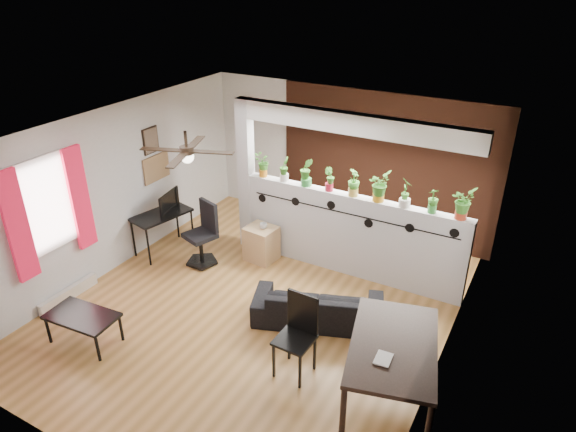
{
  "coord_description": "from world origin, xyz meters",
  "views": [
    {
      "loc": [
        3.34,
        -5.12,
        4.53
      ],
      "look_at": [
        0.18,
        0.6,
        1.25
      ],
      "focal_mm": 32.0,
      "sensor_mm": 36.0,
      "label": 1
    }
  ],
  "objects_px": {
    "potted_plant_1": "(284,168)",
    "potted_plant_6": "(406,191)",
    "potted_plant_7": "(433,200)",
    "office_chair": "(204,238)",
    "potted_plant_2": "(306,171)",
    "folding_chair": "(299,328)",
    "potted_plant_4": "(354,182)",
    "potted_plant_8": "(463,203)",
    "cube_shelf": "(261,243)",
    "dining_table": "(393,350)",
    "potted_plant_3": "(330,178)",
    "potted_plant_0": "(263,165)",
    "computer_desk": "(162,217)",
    "cup": "(263,226)",
    "ceiling_fan": "(187,153)",
    "potted_plant_5": "(379,186)",
    "coffee_table": "(82,318)",
    "sofa": "(318,305)"
  },
  "relations": [
    {
      "from": "potted_plant_2",
      "to": "potted_plant_4",
      "type": "distance_m",
      "value": 0.79
    },
    {
      "from": "cube_shelf",
      "to": "computer_desk",
      "type": "height_order",
      "value": "computer_desk"
    },
    {
      "from": "potted_plant_0",
      "to": "potted_plant_6",
      "type": "height_order",
      "value": "potted_plant_6"
    },
    {
      "from": "dining_table",
      "to": "coffee_table",
      "type": "xyz_separation_m",
      "value": [
        -3.82,
        -0.95,
        -0.35
      ]
    },
    {
      "from": "potted_plant_1",
      "to": "coffee_table",
      "type": "relative_size",
      "value": 0.42
    },
    {
      "from": "potted_plant_3",
      "to": "ceiling_fan",
      "type": "bearing_deg",
      "value": -123.8
    },
    {
      "from": "potted_plant_3",
      "to": "potted_plant_8",
      "type": "relative_size",
      "value": 0.81
    },
    {
      "from": "potted_plant_6",
      "to": "coffee_table",
      "type": "xyz_separation_m",
      "value": [
        -3.16,
        -3.24,
        -1.21
      ]
    },
    {
      "from": "cup",
      "to": "computer_desk",
      "type": "distance_m",
      "value": 1.76
    },
    {
      "from": "folding_chair",
      "to": "cup",
      "type": "bearing_deg",
      "value": 130.51
    },
    {
      "from": "ceiling_fan",
      "to": "potted_plant_5",
      "type": "relative_size",
      "value": 2.58
    },
    {
      "from": "dining_table",
      "to": "potted_plant_2",
      "type": "bearing_deg",
      "value": 134.38
    },
    {
      "from": "potted_plant_7",
      "to": "office_chair",
      "type": "distance_m",
      "value": 3.66
    },
    {
      "from": "potted_plant_1",
      "to": "potted_plant_2",
      "type": "distance_m",
      "value": 0.4
    },
    {
      "from": "potted_plant_0",
      "to": "potted_plant_4",
      "type": "relative_size",
      "value": 0.93
    },
    {
      "from": "cube_shelf",
      "to": "potted_plant_1",
      "type": "bearing_deg",
      "value": 59.56
    },
    {
      "from": "potted_plant_2",
      "to": "cube_shelf",
      "type": "relative_size",
      "value": 0.77
    },
    {
      "from": "ceiling_fan",
      "to": "sofa",
      "type": "relative_size",
      "value": 0.7
    },
    {
      "from": "office_chair",
      "to": "cup",
      "type": "bearing_deg",
      "value": 33.74
    },
    {
      "from": "potted_plant_3",
      "to": "office_chair",
      "type": "xyz_separation_m",
      "value": [
        -1.81,
        -0.89,
        -1.08
      ]
    },
    {
      "from": "computer_desk",
      "to": "potted_plant_0",
      "type": "bearing_deg",
      "value": 31.63
    },
    {
      "from": "potted_plant_6",
      "to": "folding_chair",
      "type": "relative_size",
      "value": 0.43
    },
    {
      "from": "computer_desk",
      "to": "dining_table",
      "type": "height_order",
      "value": "dining_table"
    },
    {
      "from": "potted_plant_1",
      "to": "dining_table",
      "type": "distance_m",
      "value": 3.59
    },
    {
      "from": "computer_desk",
      "to": "potted_plant_6",
      "type": "bearing_deg",
      "value": 13.27
    },
    {
      "from": "potted_plant_2",
      "to": "folding_chair",
      "type": "xyz_separation_m",
      "value": [
        1.1,
        -2.33,
        -0.97
      ]
    },
    {
      "from": "potted_plant_3",
      "to": "dining_table",
      "type": "height_order",
      "value": "potted_plant_3"
    },
    {
      "from": "cube_shelf",
      "to": "potted_plant_8",
      "type": "bearing_deg",
      "value": 12.36
    },
    {
      "from": "dining_table",
      "to": "potted_plant_5",
      "type": "bearing_deg",
      "value": 114.75
    },
    {
      "from": "potted_plant_2",
      "to": "cube_shelf",
      "type": "xyz_separation_m",
      "value": [
        -0.65,
        -0.34,
        -1.3
      ]
    },
    {
      "from": "potted_plant_2",
      "to": "potted_plant_1",
      "type": "bearing_deg",
      "value": 180.0
    },
    {
      "from": "potted_plant_7",
      "to": "cup",
      "type": "xyz_separation_m",
      "value": [
        -2.57,
        -0.34,
        -0.9
      ]
    },
    {
      "from": "potted_plant_0",
      "to": "potted_plant_7",
      "type": "distance_m",
      "value": 2.77
    },
    {
      "from": "potted_plant_7",
      "to": "coffee_table",
      "type": "relative_size",
      "value": 0.38
    },
    {
      "from": "ceiling_fan",
      "to": "potted_plant_2",
      "type": "height_order",
      "value": "ceiling_fan"
    },
    {
      "from": "sofa",
      "to": "cube_shelf",
      "type": "xyz_separation_m",
      "value": [
        -1.55,
        1.02,
        0.05
      ]
    },
    {
      "from": "potted_plant_7",
      "to": "potted_plant_8",
      "type": "height_order",
      "value": "potted_plant_8"
    },
    {
      "from": "potted_plant_1",
      "to": "potted_plant_6",
      "type": "bearing_deg",
      "value": 0.0
    },
    {
      "from": "potted_plant_3",
      "to": "potted_plant_8",
      "type": "bearing_deg",
      "value": -0.0
    },
    {
      "from": "office_chair",
      "to": "cube_shelf",
      "type": "bearing_deg",
      "value": 35.43
    },
    {
      "from": "potted_plant_4",
      "to": "potted_plant_8",
      "type": "bearing_deg",
      "value": 0.0
    },
    {
      "from": "cup",
      "to": "coffee_table",
      "type": "distance_m",
      "value": 3.07
    },
    {
      "from": "potted_plant_6",
      "to": "computer_desk",
      "type": "height_order",
      "value": "potted_plant_6"
    },
    {
      "from": "cube_shelf",
      "to": "office_chair",
      "type": "xyz_separation_m",
      "value": [
        -0.77,
        -0.55,
        0.17
      ]
    },
    {
      "from": "potted_plant_6",
      "to": "cube_shelf",
      "type": "bearing_deg",
      "value": -171.31
    },
    {
      "from": "ceiling_fan",
      "to": "potted_plant_7",
      "type": "xyz_separation_m",
      "value": [
        2.79,
        1.8,
        -0.77
      ]
    },
    {
      "from": "computer_desk",
      "to": "potted_plant_7",
      "type": "bearing_deg",
      "value": 12.07
    },
    {
      "from": "potted_plant_3",
      "to": "potted_plant_4",
      "type": "relative_size",
      "value": 0.89
    },
    {
      "from": "potted_plant_4",
      "to": "coffee_table",
      "type": "height_order",
      "value": "potted_plant_4"
    },
    {
      "from": "potted_plant_7",
      "to": "office_chair",
      "type": "relative_size",
      "value": 0.34
    }
  ]
}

